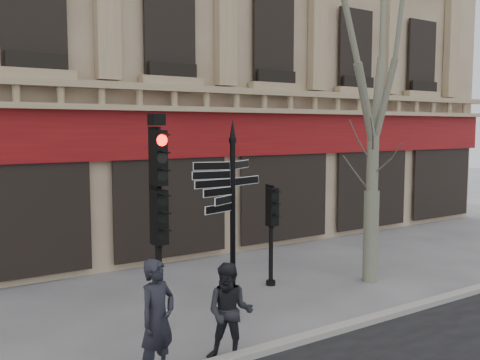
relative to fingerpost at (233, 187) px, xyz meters
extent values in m
plane|color=#57575B|center=(1.00, -0.21, -2.65)|extent=(80.00, 80.00, 0.00)
cube|color=#999691|center=(1.00, -1.61, -2.59)|extent=(80.00, 0.25, 0.12)
cube|color=#630910|center=(1.00, 4.67, 0.95)|extent=(28.00, 0.25, 1.30)
cube|color=#8F7B5D|center=(1.00, 4.44, 1.92)|extent=(28.00, 0.35, 0.74)
cylinder|color=black|center=(0.00, 0.00, -0.90)|extent=(0.11, 0.11, 3.50)
cylinder|color=black|center=(0.00, 0.00, -2.57)|extent=(0.27, 0.27, 0.16)
cone|color=black|center=(0.00, 0.00, 1.12)|extent=(0.12, 0.12, 0.35)
cylinder|color=black|center=(-1.41, 0.38, -0.79)|extent=(0.13, 0.13, 3.71)
cylinder|color=black|center=(-1.41, 0.38, -2.58)|extent=(0.28, 0.28, 0.15)
cube|color=black|center=(-1.41, 0.38, -0.50)|extent=(0.45, 0.33, 1.01)
cube|color=black|center=(-1.41, 0.38, 0.59)|extent=(0.45, 0.33, 1.01)
sphere|color=#FF0C05|center=(-1.41, 0.38, 0.86)|extent=(0.21, 0.21, 0.21)
cube|color=black|center=(-1.41, 0.38, 1.29)|extent=(0.24, 0.30, 0.21)
cylinder|color=black|center=(2.04, 1.47, -1.46)|extent=(0.11, 0.11, 2.37)
cylinder|color=black|center=(2.04, 1.47, -2.59)|extent=(0.25, 0.25, 0.13)
cube|color=black|center=(2.04, 1.47, -0.73)|extent=(0.44, 0.35, 0.90)
cylinder|color=gray|center=(4.28, 0.37, -1.52)|extent=(0.37, 0.37, 2.26)
cylinder|color=gray|center=(4.28, 0.37, 0.23)|extent=(0.29, 0.29, 1.44)
imported|color=black|center=(-2.29, -1.45, -1.73)|extent=(0.79, 0.66, 1.84)
imported|color=black|center=(-1.03, -1.51, -1.84)|extent=(0.99, 0.98, 1.62)
camera|label=1|loc=(-5.56, -8.61, 1.14)|focal=40.00mm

